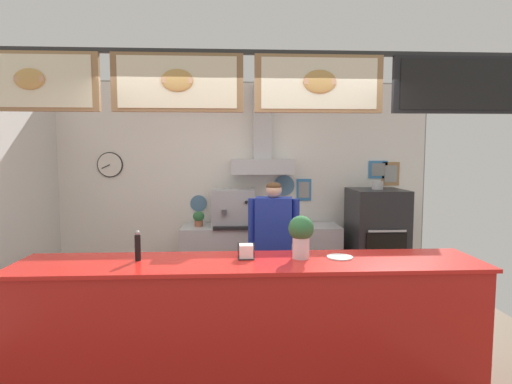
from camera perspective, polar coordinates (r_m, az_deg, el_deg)
name	(u,v)px	position (r m, az deg, el deg)	size (l,w,h in m)	color
ground_plane	(250,371)	(3.92, -0.86, -23.30)	(6.10, 6.10, 0.00)	brown
back_wall_assembly	(245,180)	(5.61, -1.58, 1.63)	(5.08, 2.34, 2.84)	gray
service_counter	(251,324)	(3.50, -0.74, -17.57)	(3.68, 0.69, 1.03)	red
back_prep_counter	(261,261)	(5.55, 0.66, -9.48)	(2.05, 0.55, 0.94)	#B7BABF
pizza_oven	(376,244)	(5.62, 16.11, -6.87)	(0.66, 0.75, 1.52)	#232326
shop_worker	(274,250)	(4.48, 2.42, -8.01)	(0.54, 0.27, 1.58)	#232328
espresso_machine	(233,208)	(5.38, -3.15, -2.23)	(0.55, 0.48, 0.48)	#A3A5AD
potted_basil	(289,218)	(5.51, 4.56, -3.56)	(0.15, 0.15, 0.18)	#9E563D
potted_thyme	(199,218)	(5.45, -7.86, -3.54)	(0.15, 0.15, 0.20)	#9E563D
pepper_grinder	(138,246)	(3.46, -15.91, -7.09)	(0.05, 0.05, 0.24)	black
basil_vase	(301,235)	(3.40, 6.19, -5.90)	(0.21, 0.21, 0.35)	silver
napkin_holder	(246,252)	(3.40, -1.36, -8.22)	(0.14, 0.13, 0.13)	#262628
condiment_plate	(340,257)	(3.50, 11.41, -8.74)	(0.21, 0.21, 0.01)	white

